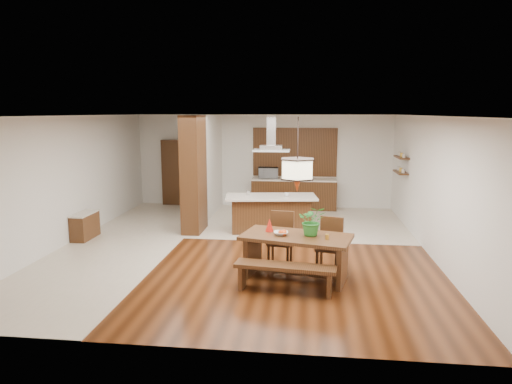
# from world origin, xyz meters

# --- Properties ---
(room_shell) EXTENTS (9.00, 9.04, 2.92)m
(room_shell) POSITION_xyz_m (0.00, 0.00, 2.06)
(room_shell) COLOR #391A0A
(room_shell) RESTS_ON ground
(tile_hallway) EXTENTS (2.50, 9.00, 0.01)m
(tile_hallway) POSITION_xyz_m (-2.75, 0.00, 0.01)
(tile_hallway) COLOR beige
(tile_hallway) RESTS_ON ground
(tile_kitchen) EXTENTS (5.50, 4.00, 0.01)m
(tile_kitchen) POSITION_xyz_m (1.25, 2.50, 0.01)
(tile_kitchen) COLOR beige
(tile_kitchen) RESTS_ON ground
(soffit_band) EXTENTS (8.00, 9.00, 0.02)m
(soffit_band) POSITION_xyz_m (0.00, 0.00, 2.88)
(soffit_band) COLOR #3E230F
(soffit_band) RESTS_ON room_shell
(partition_pier) EXTENTS (0.45, 1.00, 2.90)m
(partition_pier) POSITION_xyz_m (-1.40, 1.20, 1.45)
(partition_pier) COLOR #331D0E
(partition_pier) RESTS_ON ground
(partition_stub) EXTENTS (0.18, 2.40, 2.90)m
(partition_stub) POSITION_xyz_m (-1.40, 3.30, 1.45)
(partition_stub) COLOR silver
(partition_stub) RESTS_ON ground
(hallway_console) EXTENTS (0.37, 0.88, 0.63)m
(hallway_console) POSITION_xyz_m (-3.81, 0.20, 0.32)
(hallway_console) COLOR #331D0E
(hallway_console) RESTS_ON ground
(hallway_doorway) EXTENTS (1.10, 0.20, 2.10)m
(hallway_doorway) POSITION_xyz_m (-2.70, 4.40, 1.05)
(hallway_doorway) COLOR #331D0E
(hallway_doorway) RESTS_ON ground
(rear_counter) EXTENTS (2.60, 0.62, 0.95)m
(rear_counter) POSITION_xyz_m (1.00, 4.20, 0.48)
(rear_counter) COLOR #331D0E
(rear_counter) RESTS_ON ground
(kitchen_window) EXTENTS (2.60, 0.08, 1.50)m
(kitchen_window) POSITION_xyz_m (1.00, 4.46, 1.75)
(kitchen_window) COLOR #A46531
(kitchen_window) RESTS_ON room_shell
(shelf_lower) EXTENTS (0.26, 0.90, 0.04)m
(shelf_lower) POSITION_xyz_m (3.87, 2.60, 1.40)
(shelf_lower) COLOR #331D0E
(shelf_lower) RESTS_ON room_shell
(shelf_upper) EXTENTS (0.26, 0.90, 0.04)m
(shelf_upper) POSITION_xyz_m (3.87, 2.60, 1.80)
(shelf_upper) COLOR #331D0E
(shelf_upper) RESTS_ON room_shell
(dining_table) EXTENTS (2.10, 1.39, 0.80)m
(dining_table) POSITION_xyz_m (1.24, -1.83, 0.59)
(dining_table) COLOR #331D0E
(dining_table) RESTS_ON ground
(dining_bench) EXTENTS (1.73, 0.58, 0.48)m
(dining_bench) POSITION_xyz_m (1.08, -2.51, 0.24)
(dining_bench) COLOR #331D0E
(dining_bench) RESTS_ON ground
(dining_chair_left) EXTENTS (0.52, 0.52, 1.05)m
(dining_chair_left) POSITION_xyz_m (0.91, -1.15, 0.52)
(dining_chair_left) COLOR #331D0E
(dining_chair_left) RESTS_ON ground
(dining_chair_right) EXTENTS (0.55, 0.55, 1.01)m
(dining_chair_right) POSITION_xyz_m (1.85, -1.37, 0.50)
(dining_chair_right) COLOR #331D0E
(dining_chair_right) RESTS_ON ground
(pendant_lantern) EXTENTS (0.64, 0.64, 1.31)m
(pendant_lantern) POSITION_xyz_m (1.24, -1.83, 2.25)
(pendant_lantern) COLOR #FDF0C2
(pendant_lantern) RESTS_ON room_shell
(foliage_plant) EXTENTS (0.52, 0.46, 0.54)m
(foliage_plant) POSITION_xyz_m (1.51, -1.81, 1.07)
(foliage_plant) COLOR #297C2B
(foliage_plant) RESTS_ON dining_table
(fruit_bowl) EXTENTS (0.27, 0.27, 0.06)m
(fruit_bowl) POSITION_xyz_m (0.96, -1.85, 0.83)
(fruit_bowl) COLOR #BFB5A7
(fruit_bowl) RESTS_ON dining_table
(napkin_cone) EXTENTS (0.19, 0.19, 0.24)m
(napkin_cone) POSITION_xyz_m (0.74, -1.61, 0.92)
(napkin_cone) COLOR #B7190D
(napkin_cone) RESTS_ON dining_table
(gold_ornament) EXTENTS (0.08, 0.08, 0.09)m
(gold_ornament) POSITION_xyz_m (1.78, -2.04, 0.85)
(gold_ornament) COLOR gold
(gold_ornament) RESTS_ON dining_table
(kitchen_island) EXTENTS (2.35, 1.26, 0.92)m
(kitchen_island) POSITION_xyz_m (0.52, 1.38, 0.47)
(kitchen_island) COLOR #331D0E
(kitchen_island) RESTS_ON ground
(range_hood) EXTENTS (0.90, 0.55, 0.87)m
(range_hood) POSITION_xyz_m (0.52, 1.38, 2.46)
(range_hood) COLOR silver
(range_hood) RESTS_ON room_shell
(island_cup) EXTENTS (0.15, 0.15, 0.10)m
(island_cup) POSITION_xyz_m (0.91, 1.30, 0.97)
(island_cup) COLOR white
(island_cup) RESTS_ON kitchen_island
(microwave) EXTENTS (0.65, 0.48, 0.33)m
(microwave) POSITION_xyz_m (0.19, 4.23, 1.12)
(microwave) COLOR #BBBDC2
(microwave) RESTS_ON rear_counter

